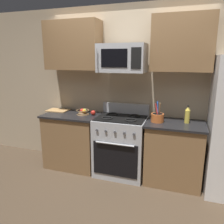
% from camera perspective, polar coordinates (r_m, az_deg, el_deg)
% --- Properties ---
extents(ground_plane, '(16.00, 16.00, 0.00)m').
position_cam_1_polar(ground_plane, '(3.15, -1.23, -20.93)').
color(ground_plane, '#473828').
extents(wall_back, '(8.00, 0.10, 2.60)m').
position_cam_1_polar(wall_back, '(3.60, 4.10, 5.82)').
color(wall_back, tan).
rests_on(wall_back, ground).
extents(counter_left, '(0.90, 0.60, 0.91)m').
position_cam_1_polar(counter_left, '(3.77, -10.13, -7.23)').
color(counter_left, olive).
rests_on(counter_left, ground).
extents(range_oven, '(0.76, 0.64, 1.09)m').
position_cam_1_polar(range_oven, '(3.47, 2.34, -8.64)').
color(range_oven, '#B2B5BA').
rests_on(range_oven, ground).
extents(counter_right, '(0.82, 0.60, 0.91)m').
position_cam_1_polar(counter_right, '(3.36, 15.79, -10.25)').
color(counter_right, olive).
rests_on(counter_right, ground).
extents(microwave, '(0.68, 0.44, 0.40)m').
position_cam_1_polar(microwave, '(3.23, 2.70, 13.85)').
color(microwave, '#B2B5BA').
extents(upper_cabinets_left, '(0.89, 0.34, 0.75)m').
position_cam_1_polar(upper_cabinets_left, '(3.67, -10.10, 16.68)').
color(upper_cabinets_left, olive).
extents(upper_cabinets_right, '(0.81, 0.34, 0.75)m').
position_cam_1_polar(upper_cabinets_right, '(3.24, 17.86, 16.68)').
color(upper_cabinets_right, olive).
extents(utensil_crock, '(0.18, 0.18, 0.30)m').
position_cam_1_polar(utensil_crock, '(3.19, 11.80, -1.32)').
color(utensil_crock, '#D1662D').
rests_on(utensil_crock, counter_right).
extents(fruit_basket, '(0.21, 0.21, 0.10)m').
position_cam_1_polar(fruit_basket, '(3.58, -7.56, 0.09)').
color(fruit_basket, brown).
rests_on(fruit_basket, counter_left).
extents(apple_loose, '(0.08, 0.08, 0.08)m').
position_cam_1_polar(apple_loose, '(3.52, -4.97, -0.20)').
color(apple_loose, red).
rests_on(apple_loose, counter_left).
extents(cutting_board, '(0.36, 0.26, 0.02)m').
position_cam_1_polar(cutting_board, '(3.92, -13.96, 0.44)').
color(cutting_board, tan).
rests_on(cutting_board, counter_left).
extents(bottle_oil, '(0.07, 0.07, 0.25)m').
position_cam_1_polar(bottle_oil, '(3.24, 19.08, -0.74)').
color(bottle_oil, gold).
rests_on(bottle_oil, counter_right).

